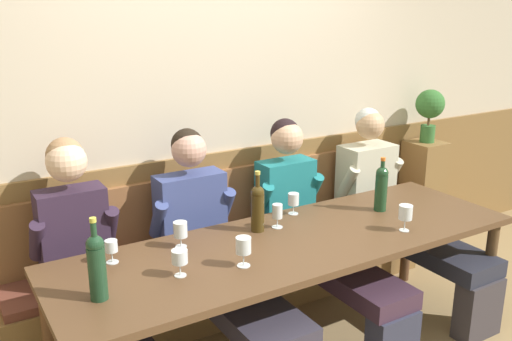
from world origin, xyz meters
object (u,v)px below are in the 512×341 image
at_px(wine_glass_by_bottle, 405,214).
at_px(dining_table, 294,251).
at_px(potted_plant, 430,108).
at_px(wine_glass_center_front, 243,246).
at_px(wine_bottle_amber_mid, 258,206).
at_px(wine_glass_mid_right, 293,200).
at_px(wine_glass_center_rear, 111,248).
at_px(wine_glass_near_bucket, 180,230).
at_px(wine_glass_right_end, 180,258).
at_px(person_right_seat, 315,228).
at_px(person_left_seat, 396,206).
at_px(wine_glass_left_end, 277,213).
at_px(wall_bench, 236,269).
at_px(wine_bottle_clear_water, 381,187).
at_px(wine_bottle_green_tall, 97,265).
at_px(person_center_left_seat, 217,254).
at_px(person_center_right_seat, 92,279).

bearing_deg(wine_glass_by_bottle, dining_table, 159.99).
bearing_deg(potted_plant, wine_glass_center_front, -159.21).
height_order(wine_bottle_amber_mid, wine_glass_mid_right, wine_bottle_amber_mid).
bearing_deg(wine_glass_by_bottle, wine_glass_center_rear, 163.37).
distance_m(wine_glass_mid_right, wine_glass_near_bucket, 0.81).
height_order(wine_glass_center_front, wine_glass_right_end, wine_glass_center_front).
height_order(person_right_seat, wine_bottle_amber_mid, person_right_seat).
xyz_separation_m(person_left_seat, wine_glass_left_end, (-1.10, -0.13, 0.21)).
height_order(wall_bench, potted_plant, potted_plant).
height_order(wine_bottle_clear_water, wine_glass_right_end, wine_bottle_clear_water).
bearing_deg(wine_bottle_green_tall, wine_glass_near_bucket, 30.93).
xyz_separation_m(person_right_seat, wine_bottle_green_tall, (-1.49, -0.39, 0.28)).
distance_m(wine_glass_center_rear, wine_glass_left_end, 0.97).
relative_size(wine_bottle_clear_water, wine_glass_center_front, 2.26).
height_order(wine_glass_center_front, wine_glass_center_rear, wine_glass_center_front).
distance_m(wine_glass_mid_right, wine_glass_by_bottle, 0.68).
height_order(wall_bench, person_right_seat, person_right_seat).
xyz_separation_m(wine_bottle_green_tall, wine_bottle_clear_water, (1.84, 0.18, -0.01)).
xyz_separation_m(wall_bench, wine_glass_right_end, (-0.72, -0.73, 0.56)).
bearing_deg(wine_glass_mid_right, wine_glass_right_end, -157.06).
bearing_deg(wine_glass_right_end, potted_plant, 17.01).
relative_size(person_center_left_seat, person_left_seat, 1.01).
xyz_separation_m(wine_glass_center_front, wine_glass_right_end, (-0.31, 0.07, -0.01)).
bearing_deg(wine_glass_center_rear, wine_glass_mid_right, 4.19).
height_order(wall_bench, wine_glass_by_bottle, wall_bench).
distance_m(wine_bottle_green_tall, wine_glass_left_end, 1.17).
relative_size(wine_glass_mid_right, wine_glass_near_bucket, 0.94).
bearing_deg(potted_plant, wine_glass_right_end, -162.99).
bearing_deg(person_center_right_seat, wine_glass_center_front, -34.87).
bearing_deg(wine_glass_by_bottle, person_center_right_seat, 162.10).
distance_m(person_center_right_seat, wine_glass_mid_right, 1.28).
bearing_deg(wine_glass_center_rear, person_left_seat, 2.24).
xyz_separation_m(wine_glass_center_front, wine_glass_center_rear, (-0.55, 0.38, -0.03)).
xyz_separation_m(wine_bottle_clear_water, wine_glass_center_front, (-1.13, -0.23, -0.05)).
xyz_separation_m(dining_table, person_right_seat, (0.38, 0.31, -0.05)).
distance_m(dining_table, potted_plant, 2.00).
xyz_separation_m(wall_bench, person_left_seat, (1.11, -0.34, 0.35)).
bearing_deg(wine_glass_by_bottle, person_right_seat, 113.90).
bearing_deg(person_left_seat, wine_glass_left_end, -173.40).
bearing_deg(wine_bottle_amber_mid, person_center_left_seat, 160.57).
relative_size(wine_glass_center_front, wine_glass_left_end, 1.07).
xyz_separation_m(person_left_seat, potted_plant, (0.68, 0.38, 0.58)).
relative_size(dining_table, wine_glass_near_bucket, 18.81).
relative_size(wine_bottle_amber_mid, wine_glass_left_end, 2.50).
distance_m(dining_table, wine_glass_left_end, 0.26).
distance_m(wine_glass_center_front, potted_plant, 2.38).
bearing_deg(wine_glass_center_front, wine_bottle_green_tall, 175.76).
height_order(wine_bottle_green_tall, wine_glass_left_end, wine_bottle_green_tall).
height_order(person_right_seat, wine_glass_near_bucket, person_right_seat).
relative_size(person_right_seat, wine_glass_center_rear, 10.60).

